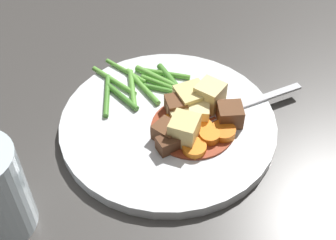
# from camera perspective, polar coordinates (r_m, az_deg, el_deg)

# --- Properties ---
(ground_plane) EXTENTS (3.00, 3.00, 0.00)m
(ground_plane) POSITION_cam_1_polar(r_m,az_deg,el_deg) (0.58, 0.00, -1.02)
(ground_plane) COLOR #423F3D
(dinner_plate) EXTENTS (0.27, 0.27, 0.01)m
(dinner_plate) POSITION_cam_1_polar(r_m,az_deg,el_deg) (0.57, 0.00, -0.51)
(dinner_plate) COLOR white
(dinner_plate) RESTS_ON ground_plane
(stew_sauce) EXTENTS (0.10, 0.10, 0.00)m
(stew_sauce) POSITION_cam_1_polar(r_m,az_deg,el_deg) (0.56, 3.14, -0.93)
(stew_sauce) COLOR #93381E
(stew_sauce) RESTS_ON dinner_plate
(carrot_slice_0) EXTENTS (0.03, 0.03, 0.01)m
(carrot_slice_0) POSITION_cam_1_polar(r_m,az_deg,el_deg) (0.55, 6.92, -1.52)
(carrot_slice_0) COLOR orange
(carrot_slice_0) RESTS_ON dinner_plate
(carrot_slice_1) EXTENTS (0.04, 0.04, 0.01)m
(carrot_slice_1) POSITION_cam_1_polar(r_m,az_deg,el_deg) (0.53, 3.33, -3.58)
(carrot_slice_1) COLOR orange
(carrot_slice_1) RESTS_ON dinner_plate
(carrot_slice_2) EXTENTS (0.04, 0.04, 0.01)m
(carrot_slice_2) POSITION_cam_1_polar(r_m,az_deg,el_deg) (0.55, 4.06, -1.03)
(carrot_slice_2) COLOR orange
(carrot_slice_2) RESTS_ON dinner_plate
(carrot_slice_3) EXTENTS (0.03, 0.03, 0.01)m
(carrot_slice_3) POSITION_cam_1_polar(r_m,az_deg,el_deg) (0.54, 5.25, -2.09)
(carrot_slice_3) COLOR orange
(carrot_slice_3) RESTS_ON dinner_plate
(carrot_slice_4) EXTENTS (0.04, 0.04, 0.01)m
(carrot_slice_4) POSITION_cam_1_polar(r_m,az_deg,el_deg) (0.56, 0.57, -0.48)
(carrot_slice_4) COLOR orange
(carrot_slice_4) RESTS_ON dinner_plate
(potato_chunk_0) EXTENTS (0.03, 0.04, 0.02)m
(potato_chunk_0) POSITION_cam_1_polar(r_m,az_deg,el_deg) (0.56, 1.54, 0.77)
(potato_chunk_0) COLOR #EAD68C
(potato_chunk_0) RESTS_ON dinner_plate
(potato_chunk_1) EXTENTS (0.04, 0.04, 0.02)m
(potato_chunk_1) POSITION_cam_1_polar(r_m,az_deg,el_deg) (0.56, 3.91, 0.94)
(potato_chunk_1) COLOR #EAD68C
(potato_chunk_1) RESTS_ON dinner_plate
(potato_chunk_2) EXTENTS (0.03, 0.03, 0.04)m
(potato_chunk_2) POSITION_cam_1_polar(r_m,az_deg,el_deg) (0.58, 5.28, 3.03)
(potato_chunk_2) COLOR #EAD68C
(potato_chunk_2) RESTS_ON dinner_plate
(potato_chunk_3) EXTENTS (0.04, 0.04, 0.03)m
(potato_chunk_3) POSITION_cam_1_polar(r_m,az_deg,el_deg) (0.53, 2.05, -1.34)
(potato_chunk_3) COLOR #E5CC7A
(potato_chunk_3) RESTS_ON dinner_plate
(potato_chunk_4) EXTENTS (0.05, 0.05, 0.03)m
(potato_chunk_4) POSITION_cam_1_polar(r_m,az_deg,el_deg) (0.58, 2.97, 2.75)
(potato_chunk_4) COLOR #E5CC7A
(potato_chunk_4) RESTS_ON dinner_plate
(meat_chunk_0) EXTENTS (0.03, 0.03, 0.02)m
(meat_chunk_0) POSITION_cam_1_polar(r_m,az_deg,el_deg) (0.54, -0.14, -1.53)
(meat_chunk_0) COLOR brown
(meat_chunk_0) RESTS_ON dinner_plate
(meat_chunk_1) EXTENTS (0.03, 0.03, 0.02)m
(meat_chunk_1) POSITION_cam_1_polar(r_m,az_deg,el_deg) (0.53, -0.01, -3.03)
(meat_chunk_1) COLOR #56331E
(meat_chunk_1) RESTS_ON dinner_plate
(meat_chunk_2) EXTENTS (0.04, 0.04, 0.02)m
(meat_chunk_2) POSITION_cam_1_polar(r_m,az_deg,el_deg) (0.57, 0.71, 1.84)
(meat_chunk_2) COLOR brown
(meat_chunk_2) RESTS_ON dinner_plate
(meat_chunk_3) EXTENTS (0.04, 0.04, 0.03)m
(meat_chunk_3) POSITION_cam_1_polar(r_m,az_deg,el_deg) (0.56, 7.78, 0.68)
(meat_chunk_3) COLOR brown
(meat_chunk_3) RESTS_ON dinner_plate
(green_bean_0) EXTENTS (0.08, 0.04, 0.01)m
(green_bean_0) POSITION_cam_1_polar(r_m,az_deg,el_deg) (0.61, 0.67, 4.75)
(green_bean_0) COLOR #4C8E33
(green_bean_0) RESTS_ON dinner_plate
(green_bean_1) EXTENTS (0.07, 0.04, 0.01)m
(green_bean_1) POSITION_cam_1_polar(r_m,az_deg,el_deg) (0.63, -0.67, 5.90)
(green_bean_1) COLOR #599E38
(green_bean_1) RESTS_ON dinner_plate
(green_bean_2) EXTENTS (0.06, 0.03, 0.01)m
(green_bean_2) POSITION_cam_1_polar(r_m,az_deg,el_deg) (0.60, -0.28, 3.78)
(green_bean_2) COLOR #4C8E33
(green_bean_2) RESTS_ON dinner_plate
(green_bean_3) EXTENTS (0.07, 0.01, 0.01)m
(green_bean_3) POSITION_cam_1_polar(r_m,az_deg,el_deg) (0.62, -1.50, 5.42)
(green_bean_3) COLOR #66AD42
(green_bean_3) RESTS_ON dinner_plate
(green_bean_4) EXTENTS (0.06, 0.06, 0.01)m
(green_bean_4) POSITION_cam_1_polar(r_m,az_deg,el_deg) (0.60, -7.68, 3.11)
(green_bean_4) COLOR #4C8E33
(green_bean_4) RESTS_ON dinner_plate
(green_bean_5) EXTENTS (0.06, 0.02, 0.01)m
(green_bean_5) POSITION_cam_1_polar(r_m,az_deg,el_deg) (0.60, -5.79, 2.92)
(green_bean_5) COLOR #4C8E33
(green_bean_5) RESTS_ON dinner_plate
(green_bean_6) EXTENTS (0.08, 0.01, 0.01)m
(green_bean_6) POSITION_cam_1_polar(r_m,az_deg,el_deg) (0.62, -6.81, 4.91)
(green_bean_6) COLOR #66AD42
(green_bean_6) RESTS_ON dinner_plate
(green_bean_7) EXTENTS (0.07, 0.01, 0.01)m
(green_bean_7) POSITION_cam_1_polar(r_m,az_deg,el_deg) (0.64, -5.35, 6.15)
(green_bean_7) COLOR #66AD42
(green_bean_7) RESTS_ON dinner_plate
(green_bean_8) EXTENTS (0.06, 0.05, 0.01)m
(green_bean_8) POSITION_cam_1_polar(r_m,az_deg,el_deg) (0.61, -4.52, 4.03)
(green_bean_8) COLOR #66AD42
(green_bean_8) RESTS_ON dinner_plate
(green_bean_9) EXTENTS (0.08, 0.02, 0.01)m
(green_bean_9) POSITION_cam_1_polar(r_m,az_deg,el_deg) (0.61, -0.09, 4.23)
(green_bean_9) COLOR #599E38
(green_bean_9) RESTS_ON dinner_plate
(green_bean_10) EXTENTS (0.08, 0.03, 0.01)m
(green_bean_10) POSITION_cam_1_polar(r_m,az_deg,el_deg) (0.61, -3.25, 4.24)
(green_bean_10) COLOR #66AD42
(green_bean_10) RESTS_ON dinner_plate
(fork) EXTENTS (0.09, 0.17, 0.00)m
(fork) POSITION_cam_1_polar(r_m,az_deg,el_deg) (0.59, 9.03, 1.75)
(fork) COLOR silver
(fork) RESTS_ON dinner_plate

